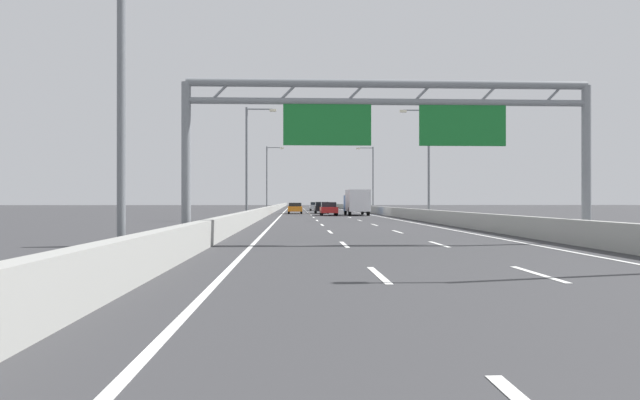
# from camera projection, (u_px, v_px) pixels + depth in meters

# --- Properties ---
(ground_plane) EXTENTS (260.00, 260.00, 0.00)m
(ground_plane) POSITION_uv_depth(u_px,v_px,m) (316.00, 210.00, 100.48)
(ground_plane) COLOR #38383A
(lane_dash_left_1) EXTENTS (0.16, 3.00, 0.01)m
(lane_dash_left_1) POSITION_uv_depth(u_px,v_px,m) (379.00, 275.00, 12.99)
(lane_dash_left_1) COLOR white
(lane_dash_left_1) RESTS_ON ground_plane
(lane_dash_left_2) EXTENTS (0.16, 3.00, 0.01)m
(lane_dash_left_2) POSITION_uv_depth(u_px,v_px,m) (344.00, 245.00, 21.98)
(lane_dash_left_2) COLOR white
(lane_dash_left_2) RESTS_ON ground_plane
(lane_dash_left_3) EXTENTS (0.16, 3.00, 0.01)m
(lane_dash_left_3) POSITION_uv_depth(u_px,v_px,m) (330.00, 232.00, 30.97)
(lane_dash_left_3) COLOR white
(lane_dash_left_3) RESTS_ON ground_plane
(lane_dash_left_4) EXTENTS (0.16, 3.00, 0.01)m
(lane_dash_left_4) POSITION_uv_depth(u_px,v_px,m) (322.00, 225.00, 39.96)
(lane_dash_left_4) COLOR white
(lane_dash_left_4) RESTS_ON ground_plane
(lane_dash_left_5) EXTENTS (0.16, 3.00, 0.01)m
(lane_dash_left_5) POSITION_uv_depth(u_px,v_px,m) (317.00, 220.00, 48.95)
(lane_dash_left_5) COLOR white
(lane_dash_left_5) RESTS_ON ground_plane
(lane_dash_left_6) EXTENTS (0.16, 3.00, 0.01)m
(lane_dash_left_6) POSITION_uv_depth(u_px,v_px,m) (314.00, 217.00, 57.94)
(lane_dash_left_6) COLOR white
(lane_dash_left_6) RESTS_ON ground_plane
(lane_dash_left_7) EXTENTS (0.16, 3.00, 0.01)m
(lane_dash_left_7) POSITION_uv_depth(u_px,v_px,m) (311.00, 215.00, 66.94)
(lane_dash_left_7) COLOR white
(lane_dash_left_7) RESTS_ON ground_plane
(lane_dash_left_8) EXTENTS (0.16, 3.00, 0.01)m
(lane_dash_left_8) POSITION_uv_depth(u_px,v_px,m) (309.00, 214.00, 75.93)
(lane_dash_left_8) COLOR white
(lane_dash_left_8) RESTS_ON ground_plane
(lane_dash_left_9) EXTENTS (0.16, 3.00, 0.01)m
(lane_dash_left_9) POSITION_uv_depth(u_px,v_px,m) (308.00, 212.00, 84.92)
(lane_dash_left_9) COLOR white
(lane_dash_left_9) RESTS_ON ground_plane
(lane_dash_left_10) EXTENTS (0.16, 3.00, 0.01)m
(lane_dash_left_10) POSITION_uv_depth(u_px,v_px,m) (306.00, 211.00, 93.91)
(lane_dash_left_10) COLOR white
(lane_dash_left_10) RESTS_ON ground_plane
(lane_dash_left_11) EXTENTS (0.16, 3.00, 0.01)m
(lane_dash_left_11) POSITION_uv_depth(u_px,v_px,m) (305.00, 210.00, 102.90)
(lane_dash_left_11) COLOR white
(lane_dash_left_11) RESTS_ON ground_plane
(lane_dash_left_12) EXTENTS (0.16, 3.00, 0.01)m
(lane_dash_left_12) POSITION_uv_depth(u_px,v_px,m) (305.00, 209.00, 111.89)
(lane_dash_left_12) COLOR white
(lane_dash_left_12) RESTS_ON ground_plane
(lane_dash_left_13) EXTENTS (0.16, 3.00, 0.01)m
(lane_dash_left_13) POSITION_uv_depth(u_px,v_px,m) (304.00, 209.00, 120.88)
(lane_dash_left_13) COLOR white
(lane_dash_left_13) RESTS_ON ground_plane
(lane_dash_left_14) EXTENTS (0.16, 3.00, 0.01)m
(lane_dash_left_14) POSITION_uv_depth(u_px,v_px,m) (303.00, 208.00, 129.88)
(lane_dash_left_14) COLOR white
(lane_dash_left_14) RESTS_ON ground_plane
(lane_dash_left_15) EXTENTS (0.16, 3.00, 0.01)m
(lane_dash_left_15) POSITION_uv_depth(u_px,v_px,m) (303.00, 208.00, 138.87)
(lane_dash_left_15) COLOR white
(lane_dash_left_15) RESTS_ON ground_plane
(lane_dash_left_16) EXTENTS (0.16, 3.00, 0.01)m
(lane_dash_left_16) POSITION_uv_depth(u_px,v_px,m) (302.00, 207.00, 147.86)
(lane_dash_left_16) COLOR white
(lane_dash_left_16) RESTS_ON ground_plane
(lane_dash_left_17) EXTENTS (0.16, 3.00, 0.01)m
(lane_dash_left_17) POSITION_uv_depth(u_px,v_px,m) (302.00, 207.00, 156.85)
(lane_dash_left_17) COLOR white
(lane_dash_left_17) RESTS_ON ground_plane
(lane_dash_right_1) EXTENTS (0.16, 3.00, 0.01)m
(lane_dash_right_1) POSITION_uv_depth(u_px,v_px,m) (538.00, 274.00, 13.14)
(lane_dash_right_1) COLOR white
(lane_dash_right_1) RESTS_ON ground_plane
(lane_dash_right_2) EXTENTS (0.16, 3.00, 0.01)m
(lane_dash_right_2) POSITION_uv_depth(u_px,v_px,m) (439.00, 244.00, 22.13)
(lane_dash_right_2) COLOR white
(lane_dash_right_2) RESTS_ON ground_plane
(lane_dash_right_3) EXTENTS (0.16, 3.00, 0.01)m
(lane_dash_right_3) POSITION_uv_depth(u_px,v_px,m) (397.00, 232.00, 31.12)
(lane_dash_right_3) COLOR white
(lane_dash_right_3) RESTS_ON ground_plane
(lane_dash_right_4) EXTENTS (0.16, 3.00, 0.01)m
(lane_dash_right_4) POSITION_uv_depth(u_px,v_px,m) (374.00, 225.00, 40.12)
(lane_dash_right_4) COLOR white
(lane_dash_right_4) RESTS_ON ground_plane
(lane_dash_right_5) EXTENTS (0.16, 3.00, 0.01)m
(lane_dash_right_5) POSITION_uv_depth(u_px,v_px,m) (360.00, 220.00, 49.11)
(lane_dash_right_5) COLOR white
(lane_dash_right_5) RESTS_ON ground_plane
(lane_dash_right_6) EXTENTS (0.16, 3.00, 0.01)m
(lane_dash_right_6) POSITION_uv_depth(u_px,v_px,m) (350.00, 217.00, 58.10)
(lane_dash_right_6) COLOR white
(lane_dash_right_6) RESTS_ON ground_plane
(lane_dash_right_7) EXTENTS (0.16, 3.00, 0.01)m
(lane_dash_right_7) POSITION_uv_depth(u_px,v_px,m) (342.00, 215.00, 67.09)
(lane_dash_right_7) COLOR white
(lane_dash_right_7) RESTS_ON ground_plane
(lane_dash_right_8) EXTENTS (0.16, 3.00, 0.01)m
(lane_dash_right_8) POSITION_uv_depth(u_px,v_px,m) (337.00, 213.00, 76.08)
(lane_dash_right_8) COLOR white
(lane_dash_right_8) RESTS_ON ground_plane
(lane_dash_right_9) EXTENTS (0.16, 3.00, 0.01)m
(lane_dash_right_9) POSITION_uv_depth(u_px,v_px,m) (332.00, 212.00, 85.07)
(lane_dash_right_9) COLOR white
(lane_dash_right_9) RESTS_ON ground_plane
(lane_dash_right_10) EXTENTS (0.16, 3.00, 0.01)m
(lane_dash_right_10) POSITION_uv_depth(u_px,v_px,m) (329.00, 211.00, 94.07)
(lane_dash_right_10) COLOR white
(lane_dash_right_10) RESTS_ON ground_plane
(lane_dash_right_11) EXTENTS (0.16, 3.00, 0.01)m
(lane_dash_right_11) POSITION_uv_depth(u_px,v_px,m) (326.00, 210.00, 103.06)
(lane_dash_right_11) COLOR white
(lane_dash_right_11) RESTS_ON ground_plane
(lane_dash_right_12) EXTENTS (0.16, 3.00, 0.01)m
(lane_dash_right_12) POSITION_uv_depth(u_px,v_px,m) (323.00, 209.00, 112.05)
(lane_dash_right_12) COLOR white
(lane_dash_right_12) RESTS_ON ground_plane
(lane_dash_right_13) EXTENTS (0.16, 3.00, 0.01)m
(lane_dash_right_13) POSITION_uv_depth(u_px,v_px,m) (321.00, 209.00, 121.04)
(lane_dash_right_13) COLOR white
(lane_dash_right_13) RESTS_ON ground_plane
(lane_dash_right_14) EXTENTS (0.16, 3.00, 0.01)m
(lane_dash_right_14) POSITION_uv_depth(u_px,v_px,m) (319.00, 208.00, 130.03)
(lane_dash_right_14) COLOR white
(lane_dash_right_14) RESTS_ON ground_plane
(lane_dash_right_15) EXTENTS (0.16, 3.00, 0.01)m
(lane_dash_right_15) POSITION_uv_depth(u_px,v_px,m) (318.00, 208.00, 139.02)
(lane_dash_right_15) COLOR white
(lane_dash_right_15) RESTS_ON ground_plane
(lane_dash_right_16) EXTENTS (0.16, 3.00, 0.01)m
(lane_dash_right_16) POSITION_uv_depth(u_px,v_px,m) (316.00, 207.00, 148.01)
(lane_dash_right_16) COLOR white
(lane_dash_right_16) RESTS_ON ground_plane
(lane_dash_right_17) EXTENTS (0.16, 3.00, 0.01)m
(lane_dash_right_17) POSITION_uv_depth(u_px,v_px,m) (315.00, 207.00, 157.01)
(lane_dash_right_17) COLOR white
(lane_dash_right_17) RESTS_ON ground_plane
(edge_line_left) EXTENTS (0.16, 176.00, 0.01)m
(edge_line_left) POSITION_uv_depth(u_px,v_px,m) (284.00, 212.00, 88.27)
(edge_line_left) COLOR white
(edge_line_left) RESTS_ON ground_plane
(edge_line_right) EXTENTS (0.16, 176.00, 0.01)m
(edge_line_right) POSITION_uv_depth(u_px,v_px,m) (354.00, 212.00, 88.72)
(edge_line_right) COLOR white
(edge_line_right) RESTS_ON ground_plane
(barrier_left) EXTENTS (0.45, 220.00, 0.95)m
(barrier_left) POSITION_uv_depth(u_px,v_px,m) (278.00, 207.00, 110.18)
(barrier_left) COLOR #9E9E99
(barrier_left) RESTS_ON ground_plane
(barrier_right) EXTENTS (0.45, 220.00, 0.95)m
(barrier_right) POSITION_uv_depth(u_px,v_px,m) (351.00, 207.00, 110.77)
(barrier_right) COLOR #9E9E99
(barrier_right) RESTS_ON ground_plane
(sign_gantry) EXTENTS (16.00, 0.36, 6.36)m
(sign_gantry) POSITION_uv_depth(u_px,v_px,m) (391.00, 120.00, 22.68)
(sign_gantry) COLOR gray
(sign_gantry) RESTS_ON ground_plane
(streetlamp_left_near) EXTENTS (2.58, 0.28, 9.50)m
(streetlamp_left_near) POSITION_uv_depth(u_px,v_px,m) (132.00, 40.00, 13.59)
(streetlamp_left_near) COLOR slate
(streetlamp_left_near) RESTS_ON ground_plane
(streetlamp_left_mid) EXTENTS (2.58, 0.28, 9.50)m
(streetlamp_left_mid) POSITION_uv_depth(u_px,v_px,m) (249.00, 156.00, 48.90)
(streetlamp_left_mid) COLOR slate
(streetlamp_left_mid) RESTS_ON ground_plane
(streetlamp_right_mid) EXTENTS (2.58, 0.28, 9.50)m
(streetlamp_right_mid) POSITION_uv_depth(u_px,v_px,m) (426.00, 157.00, 49.54)
(streetlamp_right_mid) COLOR slate
(streetlamp_right_mid) RESTS_ON ground_plane
(streetlamp_left_far) EXTENTS (2.58, 0.28, 9.50)m
(streetlamp_left_far) POSITION_uv_depth(u_px,v_px,m) (268.00, 175.00, 84.20)
(streetlamp_left_far) COLOR slate
(streetlamp_left_far) RESTS_ON ground_plane
(streetlamp_right_far) EXTENTS (2.58, 0.28, 9.50)m
(streetlamp_right_far) POSITION_uv_depth(u_px,v_px,m) (371.00, 175.00, 84.85)
(streetlamp_right_far) COLOR slate
(streetlamp_right_far) RESTS_ON ground_plane
(green_car) EXTENTS (1.90, 4.42, 1.38)m
(green_car) POSITION_uv_depth(u_px,v_px,m) (326.00, 205.00, 139.77)
(green_car) COLOR #1E7A38
(green_car) RESTS_ON ground_plane
(silver_car) EXTENTS (1.75, 4.61, 1.44)m
(silver_car) POSITION_uv_depth(u_px,v_px,m) (315.00, 206.00, 99.12)
(silver_car) COLOR #A8ADB2
(silver_car) RESTS_ON ground_plane
(black_car) EXTENTS (1.76, 4.10, 1.52)m
(black_car) POSITION_uv_depth(u_px,v_px,m) (321.00, 208.00, 76.31)
(black_car) COLOR black
(black_car) RESTS_ON ground_plane
(orange_car) EXTENTS (1.81, 4.61, 1.41)m
(orange_car) POSITION_uv_depth(u_px,v_px,m) (295.00, 208.00, 74.81)
(orange_car) COLOR orange
(orange_car) RESTS_ON ground_plane
(red_car) EXTENTS (1.84, 4.46, 1.51)m
(red_car) POSITION_uv_depth(u_px,v_px,m) (329.00, 209.00, 65.69)
(red_car) COLOR red
(red_car) RESTS_ON ground_plane
(box_truck) EXTENTS (2.34, 7.82, 2.88)m
(box_truck) POSITION_uv_depth(u_px,v_px,m) (357.00, 201.00, 66.85)
(box_truck) COLOR #194799
(box_truck) RESTS_ON ground_plane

